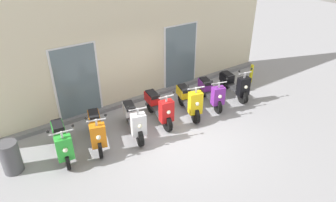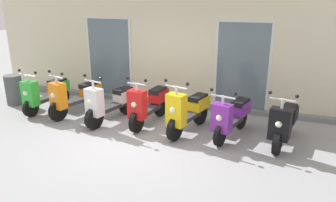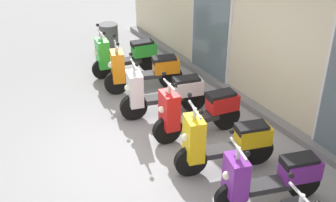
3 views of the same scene
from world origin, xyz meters
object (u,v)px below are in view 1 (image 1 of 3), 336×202
at_px(scooter_yellow, 189,100).
at_px(curb_bollard, 251,74).
at_px(scooter_black, 234,84).
at_px(scooter_orange, 96,129).
at_px(trash_bin, 11,157).
at_px(scooter_green, 62,141).
at_px(scooter_red, 159,107).
at_px(scooter_purple, 211,92).
at_px(scooter_white, 134,120).

xyz_separation_m(scooter_yellow, curb_bollard, (3.30, 0.50, -0.15)).
bearing_deg(scooter_black, scooter_yellow, -178.27).
relative_size(scooter_orange, trash_bin, 1.97).
distance_m(scooter_green, scooter_black, 5.84).
xyz_separation_m(scooter_red, scooter_purple, (1.93, -0.10, -0.01)).
xyz_separation_m(scooter_white, scooter_yellow, (1.90, -0.03, 0.03)).
height_order(scooter_red, curb_bollard, scooter_red).
xyz_separation_m(scooter_white, scooter_black, (3.89, 0.03, -0.01)).
relative_size(scooter_green, scooter_yellow, 0.97).
height_order(scooter_orange, scooter_yellow, scooter_yellow).
height_order(scooter_green, scooter_white, scooter_white).
distance_m(scooter_red, trash_bin, 4.04).
bearing_deg(scooter_purple, scooter_white, -179.22).
height_order(scooter_purple, trash_bin, scooter_purple).
relative_size(scooter_orange, curb_bollard, 2.29).
bearing_deg(scooter_purple, scooter_green, 178.88).
bearing_deg(trash_bin, scooter_purple, -2.31).
xyz_separation_m(scooter_purple, scooter_black, (1.05, -0.01, -0.02)).
bearing_deg(scooter_yellow, trash_bin, 176.49).
height_order(scooter_yellow, trash_bin, scooter_yellow).
bearing_deg(scooter_white, scooter_black, 0.46).
bearing_deg(curb_bollard, scooter_red, -175.68).
relative_size(scooter_green, scooter_red, 0.93).
distance_m(scooter_white, scooter_purple, 2.84).
relative_size(scooter_purple, scooter_black, 0.98).
height_order(scooter_black, curb_bollard, scooter_black).
distance_m(scooter_orange, trash_bin, 2.09).
distance_m(scooter_red, curb_bollard, 4.30).
bearing_deg(scooter_white, scooter_orange, 173.39).
relative_size(scooter_yellow, scooter_black, 1.00).
distance_m(scooter_orange, scooter_white, 1.05).
relative_size(curb_bollard, trash_bin, 0.86).
relative_size(scooter_purple, trash_bin, 1.87).
distance_m(scooter_orange, curb_bollard, 6.26).
distance_m(scooter_yellow, curb_bollard, 3.34).
xyz_separation_m(scooter_white, curb_bollard, (5.20, 0.47, -0.12)).
bearing_deg(trash_bin, scooter_black, -2.03).
height_order(scooter_purple, scooter_black, scooter_black).
bearing_deg(scooter_white, scooter_red, 8.91).
relative_size(scooter_white, scooter_black, 1.05).
bearing_deg(scooter_purple, scooter_yellow, -175.91).
height_order(scooter_purple, curb_bollard, scooter_purple).
height_order(scooter_orange, scooter_purple, scooter_orange).
relative_size(scooter_green, scooter_black, 0.97).
height_order(scooter_black, trash_bin, scooter_black).
height_order(scooter_white, curb_bollard, scooter_white).
relative_size(scooter_white, trash_bin, 2.02).
relative_size(scooter_yellow, scooter_purple, 1.03).
bearing_deg(scooter_white, scooter_purple, 0.78).
distance_m(scooter_black, curb_bollard, 1.39).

